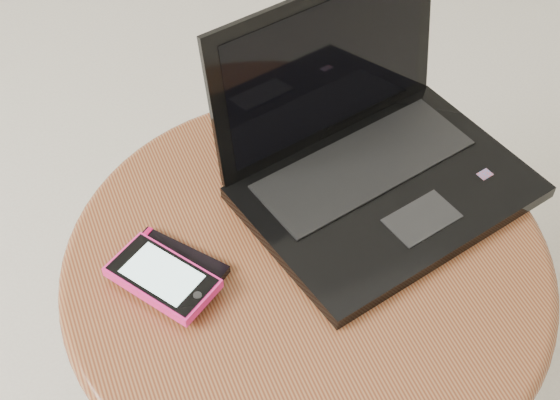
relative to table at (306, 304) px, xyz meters
name	(u,v)px	position (x,y,z in m)	size (l,w,h in m)	color
table	(306,304)	(0.00, 0.00, 0.00)	(0.56, 0.56, 0.45)	#4D2D15
laptop	(370,156)	(0.12, 0.08, 0.14)	(0.37, 0.33, 0.22)	black
phone_black	(173,266)	(-0.15, 0.04, 0.10)	(0.12, 0.13, 0.01)	black
phone_pink	(163,277)	(-0.16, 0.02, 0.11)	(0.12, 0.13, 0.01)	#FD2282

